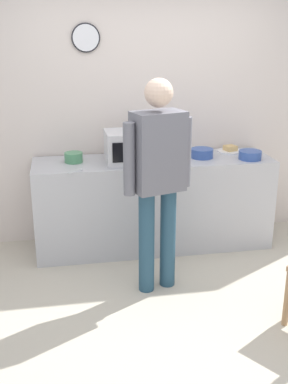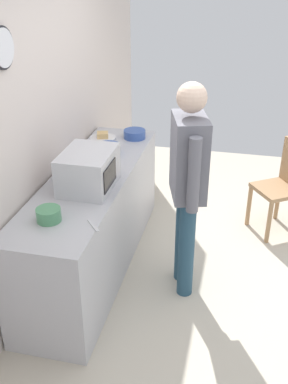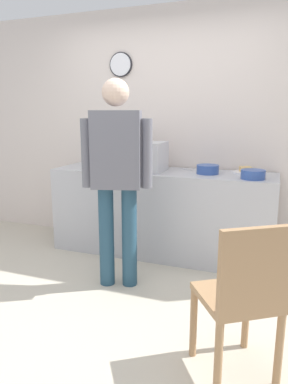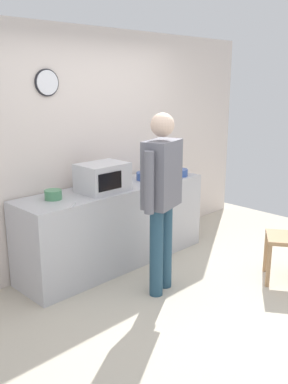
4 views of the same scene
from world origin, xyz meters
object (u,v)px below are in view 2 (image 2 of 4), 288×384
salad_bowl (135,134)px  spoon_utensil (93,225)px  person_standing (188,177)px  wooden_chair (284,183)px  sandwich_plate (103,137)px  fork_utensil (82,162)px  microwave (89,170)px  cereal_bowl (108,149)px  mixing_bowl (49,215)px

salad_bowl → spoon_utensil: size_ratio=1.29×
person_standing → wooden_chair: (1.12, -0.83, -0.51)m
sandwich_plate → fork_utensil: (-0.60, 0.00, -0.02)m
microwave → wooden_chair: bearing=-52.9°
cereal_bowl → salad_bowl: bearing=-17.7°
cereal_bowl → fork_utensil: 0.31m
salad_bowl → mixing_bowl: mixing_bowl is taller
fork_utensil → spoon_utensil: 1.08m
microwave → salad_bowl: microwave is taller
sandwich_plate → wooden_chair: size_ratio=0.28×
mixing_bowl → fork_utensil: (0.99, 0.12, -0.04)m
sandwich_plate → cereal_bowl: 0.39m
mixing_bowl → wooden_chair: 2.48m
microwave → mixing_bowl: size_ratio=2.91×
microwave → mixing_bowl: microwave is taller
cereal_bowl → person_standing: 1.03m
microwave → sandwich_plate: (1.05, 0.22, -0.13)m
sandwich_plate → person_standing: (-0.96, -0.99, 0.11)m
spoon_utensil → wooden_chair: (1.75, -1.38, -0.38)m
fork_utensil → mixing_bowl: bearing=-173.1°
microwave → mixing_bowl: (-0.55, 0.11, -0.10)m
sandwich_plate → wooden_chair: (0.16, -1.81, -0.40)m
mixing_bowl → spoon_utensil: (-0.00, -0.32, -0.04)m
microwave → mixing_bowl: bearing=169.1°
microwave → person_standing: (0.09, -0.77, -0.02)m
microwave → wooden_chair: (1.21, -1.59, -0.53)m
salad_bowl → mixing_bowl: size_ratio=1.28×
sandwich_plate → wooden_chair: 1.86m
microwave → mixing_bowl: 0.57m
mixing_bowl → spoon_utensil: bearing=-90.0°
spoon_utensil → wooden_chair: wooden_chair is taller
sandwich_plate → spoon_utensil: (-1.59, -0.44, -0.02)m
mixing_bowl → wooden_chair: size_ratio=0.18×
cereal_bowl → fork_utensil: cereal_bowl is taller
microwave → sandwich_plate: microwave is taller
salad_bowl → mixing_bowl: 1.69m
cereal_bowl → wooden_chair: cereal_bowl is taller
mixing_bowl → spoon_utensil: mixing_bowl is taller
mixing_bowl → person_standing: person_standing is taller
person_standing → spoon_utensil: bearing=138.9°
wooden_chair → spoon_utensil: bearing=141.8°
cereal_bowl → spoon_utensil: cereal_bowl is taller
fork_utensil → wooden_chair: 2.01m
fork_utensil → person_standing: 1.06m
sandwich_plate → person_standing: 1.38m
spoon_utensil → sandwich_plate: bearing=15.3°
spoon_utensil → person_standing: 0.85m
mixing_bowl → fork_utensil: size_ratio=1.01×
sandwich_plate → salad_bowl: size_ratio=1.19×
cereal_bowl → spoon_utensil: size_ratio=1.29×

